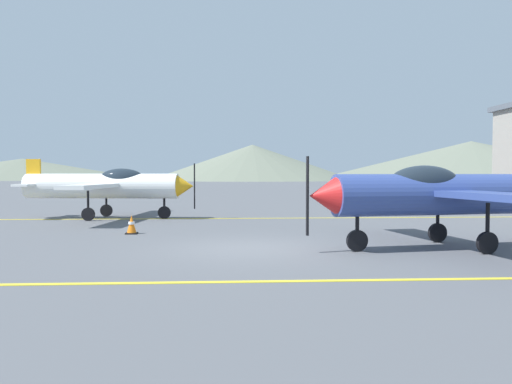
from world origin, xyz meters
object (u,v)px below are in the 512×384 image
(airplane_mid, at_px, (108,185))
(traffic_cone_front, at_px, (132,225))
(car_sedan, at_px, (420,192))
(airplane_near, at_px, (445,193))

(airplane_mid, relative_size, traffic_cone_front, 14.11)
(airplane_mid, height_order, car_sedan, airplane_mid)
(airplane_near, relative_size, car_sedan, 1.82)
(airplane_near, relative_size, traffic_cone_front, 14.11)
(airplane_near, xyz_separation_m, traffic_cone_front, (-8.45, 3.54, -1.11))
(airplane_mid, bearing_deg, car_sedan, 21.79)
(car_sedan, bearing_deg, airplane_mid, -158.21)
(airplane_near, bearing_deg, car_sedan, 70.72)
(car_sedan, distance_m, traffic_cone_front, 18.11)
(traffic_cone_front, bearing_deg, airplane_mid, 109.73)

